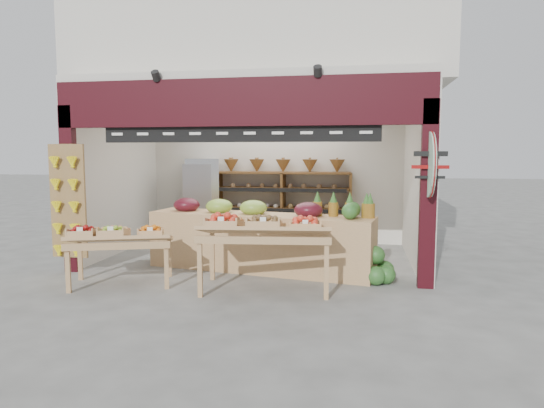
{
  "coord_description": "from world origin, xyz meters",
  "views": [
    {
      "loc": [
        1.79,
        -8.07,
        1.92
      ],
      "look_at": [
        0.38,
        -0.2,
        1.07
      ],
      "focal_mm": 32.0,
      "sensor_mm": 36.0,
      "label": 1
    }
  ],
  "objects_px": {
    "cardboard_stack": "(199,242)",
    "display_table_right": "(260,227)",
    "refrigerator": "(203,200)",
    "watermelon_pile": "(372,268)",
    "back_shelving": "(283,191)",
    "display_table_left": "(114,236)",
    "mid_counter": "(259,240)"
  },
  "relations": [
    {
      "from": "cardboard_stack",
      "to": "display_table_right",
      "type": "xyz_separation_m",
      "value": [
        1.58,
        -1.97,
        0.62
      ]
    },
    {
      "from": "refrigerator",
      "to": "watermelon_pile",
      "type": "height_order",
      "value": "refrigerator"
    },
    {
      "from": "cardboard_stack",
      "to": "back_shelving",
      "type": "bearing_deg",
      "value": 47.81
    },
    {
      "from": "display_table_left",
      "to": "display_table_right",
      "type": "distance_m",
      "value": 2.14
    },
    {
      "from": "mid_counter",
      "to": "display_table_right",
      "type": "distance_m",
      "value": 1.13
    },
    {
      "from": "back_shelving",
      "to": "watermelon_pile",
      "type": "relative_size",
      "value": 4.09
    },
    {
      "from": "cardboard_stack",
      "to": "display_table_right",
      "type": "distance_m",
      "value": 2.6
    },
    {
      "from": "mid_counter",
      "to": "back_shelving",
      "type": "bearing_deg",
      "value": 89.58
    },
    {
      "from": "mid_counter",
      "to": "display_table_left",
      "type": "height_order",
      "value": "mid_counter"
    },
    {
      "from": "cardboard_stack",
      "to": "display_table_right",
      "type": "height_order",
      "value": "display_table_right"
    },
    {
      "from": "back_shelving",
      "to": "mid_counter",
      "type": "height_order",
      "value": "back_shelving"
    },
    {
      "from": "back_shelving",
      "to": "display_table_right",
      "type": "height_order",
      "value": "back_shelving"
    },
    {
      "from": "refrigerator",
      "to": "display_table_left",
      "type": "distance_m",
      "value": 3.51
    },
    {
      "from": "refrigerator",
      "to": "display_table_left",
      "type": "bearing_deg",
      "value": -109.64
    },
    {
      "from": "refrigerator",
      "to": "watermelon_pile",
      "type": "distance_m",
      "value": 4.46
    },
    {
      "from": "cardboard_stack",
      "to": "display_table_left",
      "type": "height_order",
      "value": "display_table_left"
    },
    {
      "from": "cardboard_stack",
      "to": "watermelon_pile",
      "type": "height_order",
      "value": "cardboard_stack"
    },
    {
      "from": "back_shelving",
      "to": "refrigerator",
      "type": "distance_m",
      "value": 1.74
    },
    {
      "from": "cardboard_stack",
      "to": "watermelon_pile",
      "type": "bearing_deg",
      "value": -22.11
    },
    {
      "from": "cardboard_stack",
      "to": "watermelon_pile",
      "type": "distance_m",
      "value": 3.39
    },
    {
      "from": "back_shelving",
      "to": "display_table_right",
      "type": "relative_size",
      "value": 1.51
    },
    {
      "from": "back_shelving",
      "to": "display_table_left",
      "type": "bearing_deg",
      "value": -117.83
    },
    {
      "from": "display_table_right",
      "to": "display_table_left",
      "type": "bearing_deg",
      "value": -175.86
    },
    {
      "from": "display_table_left",
      "to": "watermelon_pile",
      "type": "relative_size",
      "value": 2.32
    },
    {
      "from": "mid_counter",
      "to": "display_table_right",
      "type": "xyz_separation_m",
      "value": [
        0.24,
        -1.04,
        0.37
      ]
    },
    {
      "from": "watermelon_pile",
      "to": "display_table_right",
      "type": "bearing_deg",
      "value": -156.25
    },
    {
      "from": "mid_counter",
      "to": "watermelon_pile",
      "type": "distance_m",
      "value": 1.86
    },
    {
      "from": "back_shelving",
      "to": "mid_counter",
      "type": "xyz_separation_m",
      "value": [
        -0.02,
        -2.43,
        -0.61
      ]
    },
    {
      "from": "cardboard_stack",
      "to": "display_table_right",
      "type": "relative_size",
      "value": 0.58
    },
    {
      "from": "refrigerator",
      "to": "watermelon_pile",
      "type": "relative_size",
      "value": 2.56
    },
    {
      "from": "refrigerator",
      "to": "mid_counter",
      "type": "xyz_separation_m",
      "value": [
        1.71,
        -2.31,
        -0.39
      ]
    },
    {
      "from": "display_table_right",
      "to": "watermelon_pile",
      "type": "relative_size",
      "value": 2.7
    }
  ]
}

